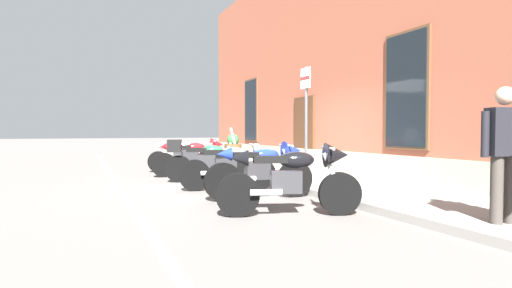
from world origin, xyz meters
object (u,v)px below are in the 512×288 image
Objects in this scene: motorcycle_white_sport at (185,153)px; motorcycle_grey_naked at (229,167)px; motorcycle_green_touring at (204,159)px; parking_sign at (306,108)px; motorcycle_red_sport at (195,155)px; motorcycle_blue_sport at (264,168)px; pedestrian_dark_jacket at (505,147)px; motorcycle_black_sport at (295,176)px; barrel_planter at (233,151)px.

motorcycle_white_sport is 4.18m from motorcycle_grey_naked.
parking_sign reaches higher than motorcycle_green_touring.
motorcycle_white_sport is 0.83× the size of parking_sign.
motorcycle_red_sport and motorcycle_blue_sport have the same top height.
motorcycle_blue_sport is (5.43, 0.10, 0.01)m from motorcycle_white_sport.
parking_sign is (-4.28, -0.13, 0.71)m from pedestrian_dark_jacket.
motorcycle_blue_sport is 2.06m from parking_sign.
pedestrian_dark_jacket is (1.88, 1.77, 0.46)m from motorcycle_black_sport.
pedestrian_dark_jacket is (8.81, 1.67, 0.47)m from motorcycle_white_sport.
parking_sign is (3.18, 1.60, 1.17)m from motorcycle_red_sport.
barrel_planter is (-0.34, 1.70, 0.01)m from motorcycle_white_sport.
barrel_planter is at bearing 147.73° from motorcycle_green_touring.
motorcycle_grey_naked is at bearing -21.80° from barrel_planter.
motorcycle_red_sport is 2.45m from barrel_planter.
motorcycle_red_sport is at bearing -166.94° from pedestrian_dark_jacket.
motorcycle_red_sport is 7.66m from pedestrian_dark_jacket.
motorcycle_blue_sport is at bearing -15.49° from barrel_planter.
motorcycle_grey_naked is 0.80× the size of parking_sign.
motorcycle_black_sport is (4.25, 0.10, 0.03)m from motorcycle_green_touring.
barrel_planter is (-9.15, 0.04, -0.46)m from pedestrian_dark_jacket.
motorcycle_black_sport is at bearing -136.69° from pedestrian_dark_jacket.
motorcycle_red_sport is at bearing -46.10° from barrel_planter.
motorcycle_white_sport is 4.93m from parking_sign.
motorcycle_grey_naked is 1.28m from motorcycle_blue_sport.
pedestrian_dark_jacket is at bearing -0.23° from barrel_planter.
motorcycle_red_sport is at bearing -177.69° from motorcycle_blue_sport.
motorcycle_green_touring is 6.42m from pedestrian_dark_jacket.
barrel_planter is at bearing 179.77° from pedestrian_dark_jacket.
motorcycle_grey_naked is 1.95× the size of barrel_planter.
pedestrian_dark_jacket is at bearing 17.01° from motorcycle_green_touring.
motorcycle_blue_sport is 2.00× the size of barrel_planter.
barrel_planter is at bearing 178.10° from parking_sign.
pedestrian_dark_jacket is 4.34m from parking_sign.
motorcycle_grey_naked is at bearing 3.95° from motorcycle_green_touring.
motorcycle_green_touring reaches higher than motorcycle_black_sport.
motorcycle_green_touring is 1.23× the size of pedestrian_dark_jacket.
pedestrian_dark_jacket is 0.65× the size of parking_sign.
motorcycle_white_sport is 8.98m from pedestrian_dark_jacket.
motorcycle_grey_naked is at bearing -102.16° from parking_sign.
motorcycle_red_sport is 0.87× the size of parking_sign.
motorcycle_red_sport is 1.09× the size of motorcycle_grey_naked.
motorcycle_black_sport is (1.50, -0.21, 0.01)m from motorcycle_blue_sport.
motorcycle_black_sport is at bearing -0.86° from motorcycle_white_sport.
parking_sign is at bearing -1.90° from barrel_planter.
motorcycle_red_sport is 2.13× the size of barrel_planter.
motorcycle_white_sport is 1.36m from motorcycle_red_sport.
motorcycle_black_sport is (6.93, -0.10, 0.02)m from motorcycle_white_sport.
motorcycle_green_touring is at bearing -162.99° from pedestrian_dark_jacket.
pedestrian_dark_jacket is at bearing 20.93° from motorcycle_grey_naked.
pedestrian_dark_jacket is 9.16m from barrel_planter.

